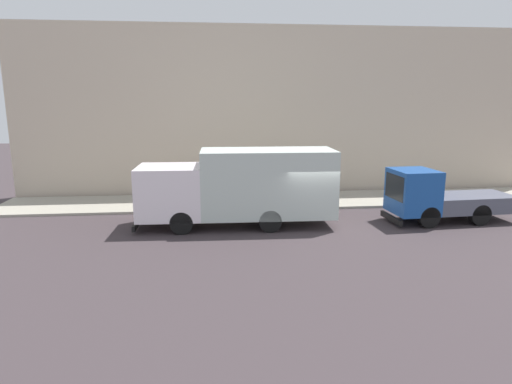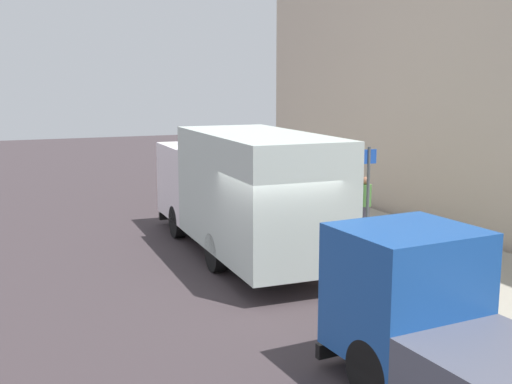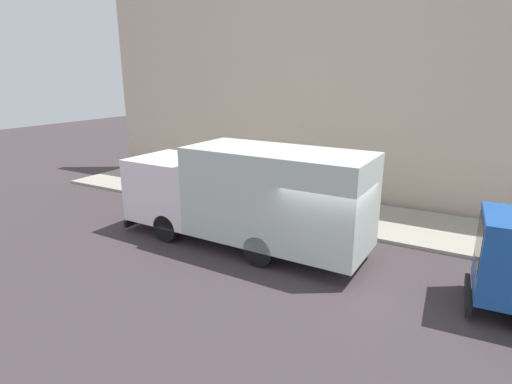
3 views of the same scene
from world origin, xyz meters
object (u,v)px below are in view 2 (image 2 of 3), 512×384
(traffic_cone_orange, at_px, (309,210))
(large_utility_truck, at_px, (242,189))
(street_sign_post, at_px, (368,191))
(pedestrian_walking, at_px, (365,204))
(small_flatbed_truck, at_px, (465,340))

(traffic_cone_orange, bearing_deg, large_utility_truck, -141.32)
(traffic_cone_orange, distance_m, street_sign_post, 4.42)
(large_utility_truck, xyz_separation_m, pedestrian_walking, (3.91, 0.27, -0.74))
(traffic_cone_orange, xyz_separation_m, street_sign_post, (-0.54, -4.19, 1.30))
(small_flatbed_truck, height_order, pedestrian_walking, small_flatbed_truck)
(traffic_cone_orange, bearing_deg, small_flatbed_truck, -107.77)
(street_sign_post, bearing_deg, pedestrian_walking, 58.71)
(small_flatbed_truck, distance_m, pedestrian_walking, 9.85)
(pedestrian_walking, bearing_deg, small_flatbed_truck, -18.09)
(small_flatbed_truck, xyz_separation_m, street_sign_post, (3.10, 7.18, 0.64))
(large_utility_truck, distance_m, traffic_cone_orange, 4.53)
(large_utility_truck, distance_m, pedestrian_walking, 3.98)
(traffic_cone_orange, bearing_deg, pedestrian_walking, -77.83)
(pedestrian_walking, xyz_separation_m, street_sign_post, (-1.06, -1.75, 0.72))
(small_flatbed_truck, height_order, street_sign_post, street_sign_post)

